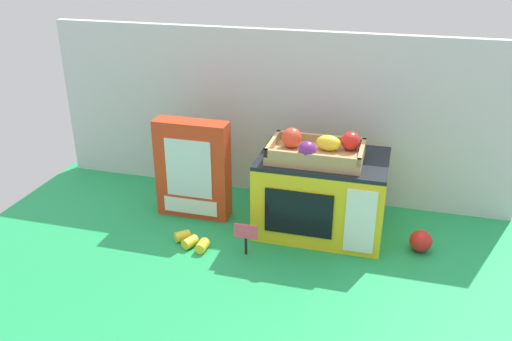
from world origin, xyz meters
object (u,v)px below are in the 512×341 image
object	(u,v)px
toy_microwave	(322,193)
price_sign	(246,235)
food_groups_crate	(316,150)
loose_toy_banana	(192,241)
loose_toy_apple	(421,241)
cookie_set_box	(193,169)

from	to	relation	value
toy_microwave	price_sign	bearing A→B (deg)	-131.85
food_groups_crate	loose_toy_banana	size ratio (longest dim) A/B	2.27
price_sign	loose_toy_banana	distance (m)	0.18
toy_microwave	food_groups_crate	world-z (taller)	food_groups_crate
food_groups_crate	loose_toy_apple	size ratio (longest dim) A/B	4.18
food_groups_crate	price_sign	size ratio (longest dim) A/B	2.78
price_sign	loose_toy_banana	world-z (taller)	price_sign
cookie_set_box	loose_toy_banana	distance (m)	0.25
toy_microwave	food_groups_crate	distance (m)	0.16
food_groups_crate	loose_toy_banana	bearing A→B (deg)	-151.38
loose_toy_banana	loose_toy_apple	size ratio (longest dim) A/B	1.84
loose_toy_apple	food_groups_crate	bearing A→B (deg)	175.07
toy_microwave	loose_toy_banana	world-z (taller)	toy_microwave
food_groups_crate	cookie_set_box	size ratio (longest dim) A/B	0.85
toy_microwave	cookie_set_box	size ratio (longest dim) A/B	1.18
cookie_set_box	price_sign	distance (m)	0.32
price_sign	loose_toy_banana	size ratio (longest dim) A/B	0.82
price_sign	loose_toy_apple	distance (m)	0.52
food_groups_crate	price_sign	distance (m)	0.33
food_groups_crate	loose_toy_banana	xyz separation A→B (m)	(-0.34, -0.18, -0.26)
food_groups_crate	loose_toy_apple	distance (m)	0.41
cookie_set_box	price_sign	size ratio (longest dim) A/B	3.28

